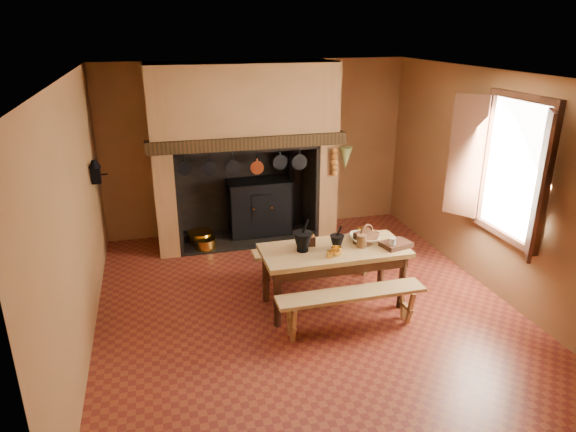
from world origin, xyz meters
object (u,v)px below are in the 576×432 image
at_px(work_table, 334,257).
at_px(wicker_basket, 366,237).
at_px(bench_front, 351,302).
at_px(coffee_grinder, 310,240).
at_px(iron_range, 260,207).
at_px(mixing_bowl, 364,238).

bearing_deg(work_table, wicker_basket, 5.62).
relative_size(work_table, bench_front, 1.03).
bearing_deg(wicker_basket, bench_front, -146.90).
height_order(work_table, coffee_grinder, coffee_grinder).
relative_size(bench_front, coffee_grinder, 9.20).
bearing_deg(iron_range, wicker_basket, -71.59).
relative_size(iron_range, coffee_grinder, 8.53).
xyz_separation_m(iron_range, wicker_basket, (0.82, -2.47, 0.37)).
height_order(iron_range, work_table, iron_range).
xyz_separation_m(coffee_grinder, wicker_basket, (0.68, -0.13, 0.01)).
height_order(coffee_grinder, wicker_basket, wicker_basket).
bearing_deg(mixing_bowl, bench_front, -121.86).
distance_m(iron_range, coffee_grinder, 2.36).
bearing_deg(mixing_bowl, coffee_grinder, 173.38).
height_order(bench_front, mixing_bowl, mixing_bowl).
bearing_deg(bench_front, coffee_grinder, 108.24).
xyz_separation_m(coffee_grinder, mixing_bowl, (0.68, -0.08, -0.03)).
relative_size(coffee_grinder, mixing_bowl, 0.52).
relative_size(iron_range, wicker_basket, 5.03).
height_order(work_table, mixing_bowl, mixing_bowl).
height_order(mixing_bowl, wicker_basket, wicker_basket).
distance_m(coffee_grinder, mixing_bowl, 0.69).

